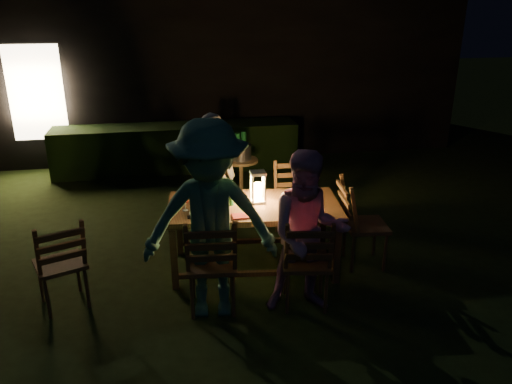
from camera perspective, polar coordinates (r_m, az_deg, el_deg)
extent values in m
plane|color=black|center=(5.63, -2.27, -8.92)|extent=(40.00, 40.00, 0.00)
cube|color=black|center=(11.12, -7.17, 14.56)|extent=(10.00, 4.00, 3.20)
cube|color=#FFE5B2|center=(9.41, -23.81, 10.32)|extent=(0.90, 0.06, 1.60)
cube|color=black|center=(8.92, -9.01, 5.05)|extent=(4.20, 0.70, 0.80)
cube|color=#432E16|center=(5.36, -0.27, -1.70)|extent=(1.93, 1.11, 0.06)
cube|color=#432E16|center=(5.20, -9.35, -7.60)|extent=(0.07, 0.07, 0.68)
cube|color=#432E16|center=(5.88, -8.77, -4.09)|extent=(0.07, 0.07, 0.68)
cube|color=#432E16|center=(5.31, 9.19, -6.97)|extent=(0.07, 0.07, 0.68)
cube|color=#432E16|center=(5.97, 7.58, -3.60)|extent=(0.07, 0.07, 0.68)
cube|color=#432E16|center=(4.79, -5.08, -8.17)|extent=(0.51, 0.49, 0.04)
cube|color=#432E16|center=(4.47, -5.18, -6.09)|extent=(0.48, 0.20, 0.55)
cube|color=#432E16|center=(4.86, 5.71, -7.99)|extent=(0.51, 0.50, 0.04)
cube|color=#432E16|center=(4.56, 6.08, -6.02)|extent=(0.47, 0.23, 0.53)
cube|color=#432E16|center=(6.14, -4.95, -1.39)|extent=(0.55, 0.53, 0.04)
cube|color=#432E16|center=(6.22, -4.82, 1.82)|extent=(0.49, 0.25, 0.55)
cube|color=#432E16|center=(6.22, 4.32, -1.39)|extent=(0.45, 0.43, 0.04)
cube|color=#432E16|center=(6.29, 4.02, 1.59)|extent=(0.44, 0.16, 0.51)
cube|color=#432E16|center=(5.68, 12.44, -3.74)|extent=(0.49, 0.51, 0.04)
cube|color=#432E16|center=(5.51, 10.68, -1.04)|extent=(0.20, 0.48, 0.55)
cube|color=#432E16|center=(5.17, -21.48, -7.68)|extent=(0.56, 0.55, 0.04)
cube|color=#432E16|center=(4.88, -21.45, -5.73)|extent=(0.46, 0.30, 0.52)
imported|color=beige|center=(6.09, -5.04, 1.69)|extent=(0.62, 0.44, 1.60)
imported|color=#BB81A5|center=(4.64, 6.00, -4.76)|extent=(0.83, 0.68, 1.59)
imported|color=#376F59|center=(4.51, -5.27, -3.42)|extent=(1.29, 0.83, 1.89)
cube|color=white|center=(5.39, 0.22, -1.04)|extent=(0.15, 0.15, 0.03)
cube|color=white|center=(5.28, 0.22, 2.18)|extent=(0.16, 0.16, 0.03)
cylinder|color=#FF9E3F|center=(5.35, 0.22, 0.10)|extent=(0.09, 0.09, 0.18)
cylinder|color=white|center=(5.54, -6.12, -0.62)|extent=(0.25, 0.25, 0.01)
cylinder|color=white|center=(5.13, -6.24, -2.42)|extent=(0.25, 0.25, 0.01)
cylinder|color=white|center=(5.59, 4.17, -0.35)|extent=(0.25, 0.25, 0.01)
cylinder|color=white|center=(5.19, 4.86, -2.10)|extent=(0.25, 0.25, 0.01)
cylinder|color=#0F471E|center=(5.29, -2.98, -0.07)|extent=(0.07, 0.07, 0.28)
cube|color=red|center=(5.04, -1.73, -2.77)|extent=(0.18, 0.14, 0.01)
cube|color=red|center=(5.13, 6.10, -2.43)|extent=(0.18, 0.14, 0.01)
cube|color=black|center=(5.07, -7.06, -2.83)|extent=(0.14, 0.07, 0.01)
cylinder|color=olive|center=(7.23, -1.73, 3.61)|extent=(0.50, 0.50, 0.04)
cylinder|color=olive|center=(7.33, -1.70, 1.19)|extent=(0.06, 0.06, 0.65)
cylinder|color=#A5A8AD|center=(7.19, -1.74, 4.59)|extent=(0.30, 0.30, 0.22)
cylinder|color=#0F471E|center=(7.13, -2.09, 4.86)|extent=(0.07, 0.07, 0.32)
cylinder|color=#0F471E|center=(7.23, -1.40, 5.08)|extent=(0.07, 0.07, 0.32)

